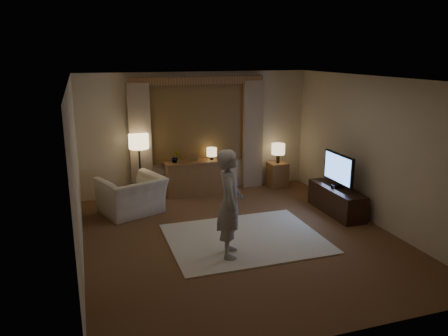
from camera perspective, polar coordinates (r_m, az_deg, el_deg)
name	(u,v)px	position (r m, az deg, el deg)	size (l,w,h in m)	color
room	(231,153)	(7.38, 0.96, 1.93)	(5.04, 5.54, 2.64)	brown
rug	(245,238)	(7.32, 2.75, -9.16)	(2.50, 2.00, 0.02)	#F3EBCC
sideboard	(194,179)	(9.44, -3.92, -1.38)	(1.20, 0.40, 0.70)	brown
picture_frame	(194,158)	(9.33, -3.97, 1.27)	(0.16, 0.02, 0.20)	brown
plant	(175,157)	(9.23, -6.38, 1.39)	(0.17, 0.13, 0.30)	#999999
table_lamp_sideboard	(212,153)	(9.41, -1.62, 2.04)	(0.22, 0.22, 0.30)	black
floor_lamp	(139,145)	(9.04, -11.06, 2.98)	(0.40, 0.40, 1.39)	black
armchair	(132,196)	(8.47, -11.94, -3.55)	(1.10, 0.96, 0.71)	beige
side_table	(277,175)	(10.05, 6.99, -0.86)	(0.40, 0.40, 0.56)	brown
table_lamp_side	(278,150)	(9.91, 7.09, 2.41)	(0.30, 0.30, 0.44)	black
tv_stand	(336,200)	(8.64, 14.48, -4.10)	(0.45, 1.40, 0.50)	black
tv	(339,169)	(8.46, 14.74, -0.15)	(0.22, 0.92, 0.66)	black
person	(230,204)	(6.44, 0.77, -4.66)	(0.60, 0.39, 1.63)	#B7B1A9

